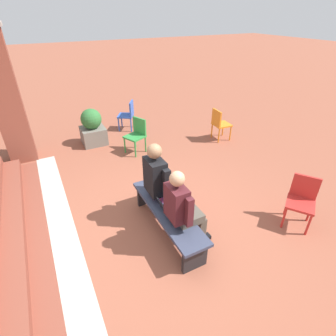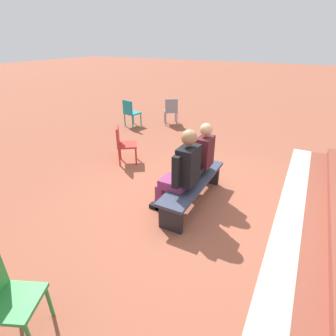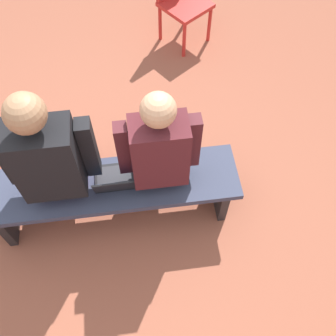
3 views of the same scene
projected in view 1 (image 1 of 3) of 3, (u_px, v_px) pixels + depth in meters
ground_plane at (158, 230)px, 4.25m from camera, size 60.00×60.00×0.00m
concrete_strip at (71, 266)px, 3.65m from camera, size 6.98×0.40×0.01m
brick_pillar_left_of_steps at (6, 98)px, 5.57m from camera, size 0.64×0.64×2.87m
bench at (168, 214)px, 4.06m from camera, size 1.80×0.44×0.45m
person_student at (183, 208)px, 3.64m from camera, size 0.53×0.67×1.33m
person_adult at (162, 181)px, 4.14m from camera, size 0.59×0.74×1.42m
laptop at (168, 209)px, 3.94m from camera, size 0.32×0.29×0.21m
plastic_chair_far_right at (137, 133)px, 6.37m from camera, size 0.55×0.55×0.84m
plastic_chair_foreground at (128, 114)px, 7.57m from camera, size 0.58×0.58×0.84m
plastic_chair_mid_courtyard at (220, 123)px, 6.96m from camera, size 0.45×0.45×0.84m
plastic_chair_far_left at (302, 198)px, 4.19m from camera, size 0.58×0.58×0.84m
planter at (93, 128)px, 6.77m from camera, size 0.60×0.60×0.94m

